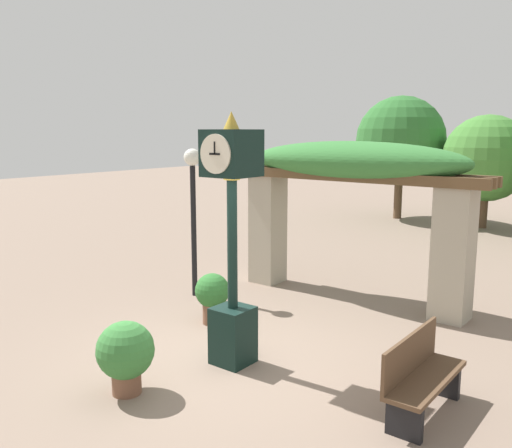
{
  "coord_description": "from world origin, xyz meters",
  "views": [
    {
      "loc": [
        4.62,
        -5.23,
        3.07
      ],
      "look_at": [
        0.15,
        0.49,
        1.82
      ],
      "focal_mm": 38.0,
      "sensor_mm": 36.0,
      "label": 1
    }
  ],
  "objects_px": {
    "pedestal_clock": "(232,236)",
    "potted_plant_near_right": "(125,353)",
    "lamp_post": "(193,190)",
    "potted_plant_near_left": "(212,294)",
    "park_bench": "(421,377)"
  },
  "relations": [
    {
      "from": "potted_plant_near_right",
      "to": "potted_plant_near_left",
      "type": "bearing_deg",
      "value": 108.6
    },
    {
      "from": "potted_plant_near_left",
      "to": "potted_plant_near_right",
      "type": "distance_m",
      "value": 2.51
    },
    {
      "from": "pedestal_clock",
      "to": "lamp_post",
      "type": "xyz_separation_m",
      "value": [
        -2.54,
        1.87,
        0.26
      ]
    },
    {
      "from": "park_bench",
      "to": "lamp_post",
      "type": "bearing_deg",
      "value": 72.05
    },
    {
      "from": "pedestal_clock",
      "to": "potted_plant_near_right",
      "type": "xyz_separation_m",
      "value": [
        -0.44,
        -1.43,
        -1.24
      ]
    },
    {
      "from": "potted_plant_near_right",
      "to": "pedestal_clock",
      "type": "bearing_deg",
      "value": 72.94
    },
    {
      "from": "potted_plant_near_left",
      "to": "potted_plant_near_right",
      "type": "relative_size",
      "value": 0.94
    },
    {
      "from": "pedestal_clock",
      "to": "lamp_post",
      "type": "height_order",
      "value": "pedestal_clock"
    },
    {
      "from": "pedestal_clock",
      "to": "potted_plant_near_right",
      "type": "relative_size",
      "value": 3.77
    },
    {
      "from": "pedestal_clock",
      "to": "potted_plant_near_left",
      "type": "distance_m",
      "value": 2.0
    },
    {
      "from": "potted_plant_near_left",
      "to": "lamp_post",
      "type": "xyz_separation_m",
      "value": [
        -1.3,
        0.92,
        1.51
      ]
    },
    {
      "from": "potted_plant_near_left",
      "to": "park_bench",
      "type": "relative_size",
      "value": 0.58
    },
    {
      "from": "potted_plant_near_right",
      "to": "park_bench",
      "type": "height_order",
      "value": "park_bench"
    },
    {
      "from": "pedestal_clock",
      "to": "potted_plant_near_right",
      "type": "distance_m",
      "value": 1.94
    },
    {
      "from": "potted_plant_near_left",
      "to": "lamp_post",
      "type": "relative_size",
      "value": 0.3
    }
  ]
}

